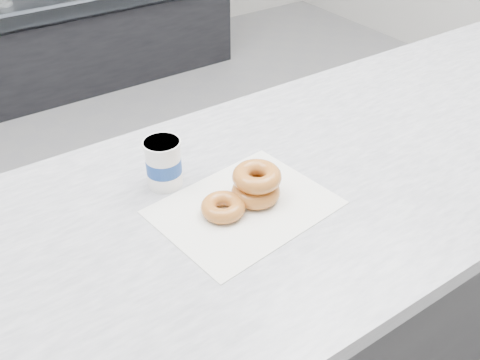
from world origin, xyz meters
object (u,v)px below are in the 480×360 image
object	(u,v)px
display_case	(35,9)
coffee_cup	(164,163)
donut_stack	(256,184)
donut_single	(223,207)
counter	(336,286)

from	to	relation	value
display_case	coffee_cup	bearing A→B (deg)	-99.28
donut_stack	coffee_cup	bearing A→B (deg)	130.76
donut_single	donut_stack	distance (m)	0.09
counter	donut_single	size ratio (longest dim) A/B	34.43
donut_single	coffee_cup	distance (m)	0.16
coffee_cup	display_case	bearing A→B (deg)	86.29
donut_stack	coffee_cup	size ratio (longest dim) A/B	1.29
counter	donut_stack	size ratio (longest dim) A/B	22.41
counter	donut_stack	bearing A→B (deg)	-178.35
donut_single	coffee_cup	bearing A→B (deg)	106.97
donut_stack	coffee_cup	distance (m)	0.20
display_case	donut_single	size ratio (longest dim) A/B	27.01
display_case	coffee_cup	distance (m)	2.65
display_case	donut_stack	size ratio (longest dim) A/B	17.57
counter	display_case	bearing A→B (deg)	90.00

